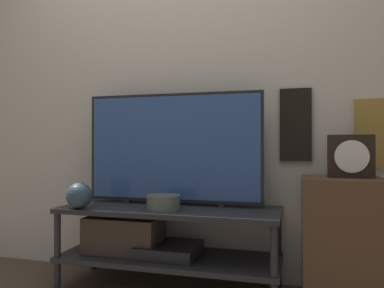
{
  "coord_description": "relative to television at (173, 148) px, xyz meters",
  "views": [
    {
      "loc": [
        0.76,
        -1.89,
        0.88
      ],
      "look_at": [
        0.15,
        0.28,
        0.89
      ],
      "focal_mm": 35.0,
      "sensor_mm": 36.0,
      "label": 1
    }
  ],
  "objects": [
    {
      "name": "wall_back",
      "position": [
        0.02,
        0.19,
        0.48
      ],
      "size": [
        6.4,
        0.08,
        2.7
      ],
      "color": "beige",
      "rests_on": "ground_plane"
    },
    {
      "name": "mantel_clock",
      "position": [
        1.06,
        -0.03,
        -0.05
      ],
      "size": [
        0.24,
        0.11,
        0.24
      ],
      "color": "black",
      "rests_on": "side_table"
    },
    {
      "name": "vase_round_glass",
      "position": [
        -0.5,
        -0.29,
        -0.29
      ],
      "size": [
        0.16,
        0.16,
        0.16
      ],
      "color": "#2D4251",
      "rests_on": "media_console"
    },
    {
      "name": "media_console",
      "position": [
        -0.1,
        -0.11,
        -0.55
      ],
      "size": [
        1.35,
        0.48,
        0.5
      ],
      "color": "#232326",
      "rests_on": "ground_plane"
    },
    {
      "name": "television",
      "position": [
        0.0,
        0.0,
        0.0
      ],
      "size": [
        1.16,
        0.05,
        0.71
      ],
      "color": "black",
      "rests_on": "media_console"
    },
    {
      "name": "side_table",
      "position": [
        1.01,
        -0.05,
        -0.52
      ],
      "size": [
        0.43,
        0.37,
        0.7
      ],
      "color": "#513823",
      "rests_on": "ground_plane"
    },
    {
      "name": "vase_wide_bowl",
      "position": [
        0.02,
        -0.21,
        -0.32
      ],
      "size": [
        0.2,
        0.2,
        0.09
      ],
      "color": "#4C5647",
      "rests_on": "media_console"
    }
  ]
}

